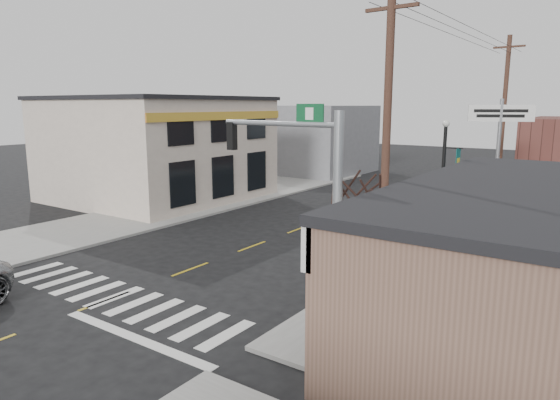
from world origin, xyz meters
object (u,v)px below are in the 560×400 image
Objects in this scene: utility_pole_far at (503,122)px; fire_hydrant at (395,303)px; dance_center_sign at (500,132)px; guide_sign at (396,228)px; utility_pole_near at (386,149)px; lamp_post at (444,177)px; traffic_signal_pole at (315,193)px; bare_tree at (358,182)px.

fire_hydrant is at bearing -80.63° from utility_pole_far.
dance_center_sign is 0.64× the size of utility_pole_far.
utility_pole_near is at bearing -74.83° from guide_sign.
lamp_post is at bearing 97.08° from fire_hydrant.
traffic_signal_pole is 8.68× the size of fire_hydrant.
utility_pole_far reaches higher than lamp_post.
dance_center_sign is (0.88, 5.88, 1.69)m from lamp_post.
bare_tree is at bearing -143.59° from fire_hydrant.
fire_hydrant is at bearing -35.25° from utility_pole_near.
utility_pole_far is (1.06, 20.29, 1.53)m from traffic_signal_pole.
lamp_post reaches higher than bare_tree.
fire_hydrant is 7.99m from lamp_post.
traffic_signal_pole is 20.37m from utility_pole_far.
dance_center_sign is (-0.04, 13.26, 4.61)m from fire_hydrant.
utility_pole_near is at bearing -114.87° from dance_center_sign.
traffic_signal_pole is 0.96× the size of dance_center_sign.
traffic_signal_pole is at bearing -94.44° from lamp_post.
dance_center_sign is at bearing 88.81° from traffic_signal_pole.
bare_tree is at bearing 39.28° from traffic_signal_pole.
lamp_post is at bearing 79.46° from guide_sign.
utility_pole_far is at bearing 88.29° from guide_sign.
dance_center_sign is at bearing 84.42° from lamp_post.
guide_sign is 4.42m from fire_hydrant.
utility_pole_far is (-0.08, 11.49, 2.00)m from lamp_post.
guide_sign is 5.25m from bare_tree.
traffic_signal_pole reaches higher than guide_sign.
dance_center_sign reaches higher than guide_sign.
fire_hydrant is at bearing -79.98° from lamp_post.
fire_hydrant is 19.53m from utility_pole_far.
dance_center_sign is 12.65m from utility_pole_near.
utility_pole_far is at bearing 95.51° from utility_pole_near.
guide_sign is 3.63× the size of fire_hydrant.
utility_pole_far is (-0.96, 5.61, 0.30)m from dance_center_sign.
dance_center_sign is 0.68× the size of utility_pole_near.
guide_sign is at bearing -121.10° from dance_center_sign.
bare_tree reaches higher than fire_hydrant.
guide_sign is at bearing -98.19° from lamp_post.
utility_pole_far reaches higher than bare_tree.
traffic_signal_pole is at bearing -117.73° from utility_pole_near.
dance_center_sign is 1.27× the size of bare_tree.
fire_hydrant is at bearing 41.16° from traffic_signal_pole.
lamp_post is 8.16m from bare_tree.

